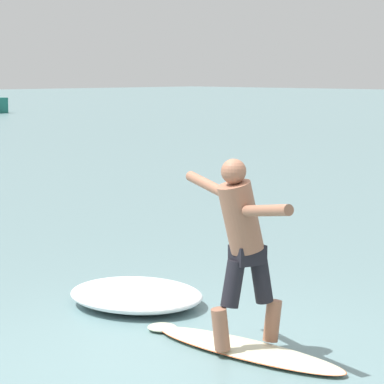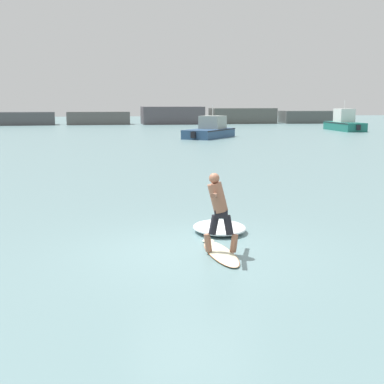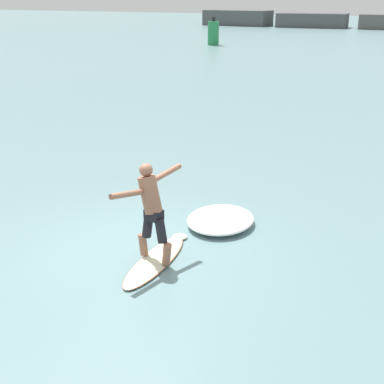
% 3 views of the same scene
% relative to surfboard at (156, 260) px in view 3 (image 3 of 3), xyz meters
% --- Properties ---
extents(ground_plane, '(200.00, 200.00, 0.00)m').
position_rel_surfboard_xyz_m(ground_plane, '(-0.51, 0.30, -0.03)').
color(ground_plane, slate).
extents(surfboard, '(0.60, 2.11, 0.20)m').
position_rel_surfboard_xyz_m(surfboard, '(0.00, 0.00, 0.00)').
color(surfboard, beige).
rests_on(surfboard, ground).
extents(surfer, '(0.72, 1.47, 1.59)m').
position_rel_surfboard_xyz_m(surfer, '(-0.05, -0.02, 0.95)').
color(surfer, '#986249').
rests_on(surfer, surfboard).
extents(channel_marker_buoy, '(0.91, 0.91, 2.24)m').
position_rel_surfboard_xyz_m(channel_marker_buoy, '(-14.10, 35.21, 0.93)').
color(channel_marker_buoy, '#288447').
rests_on(channel_marker_buoy, ground).
extents(wave_foam_at_tail, '(1.27, 1.48, 0.23)m').
position_rel_surfboard_xyz_m(wave_foam_at_tail, '(0.38, 1.80, 0.08)').
color(wave_foam_at_tail, white).
rests_on(wave_foam_at_tail, ground).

